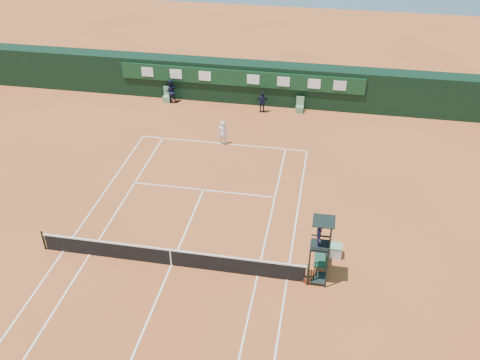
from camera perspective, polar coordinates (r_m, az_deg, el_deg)
name	(u,v)px	position (r m, az deg, el deg)	size (l,w,h in m)	color
ground	(171,265)	(25.77, -7.32, -8.99)	(90.00, 90.00, 0.00)	#B5582A
court_lines	(171,265)	(25.76, -7.33, -8.98)	(11.05, 23.85, 0.01)	silver
tennis_net	(171,257)	(25.43, -7.41, -8.14)	(12.90, 0.10, 1.10)	black
back_wall	(242,82)	(40.50, 0.18, 10.46)	(40.00, 1.65, 3.00)	black
linesman_chair_left	(167,98)	(41.12, -7.79, 8.70)	(0.55, 0.50, 1.15)	#5D8E62
linesman_chair_right	(300,108)	(39.36, 6.37, 7.64)	(0.55, 0.50, 1.15)	#54815F
umpire_chair	(321,238)	(23.46, 8.61, -6.16)	(0.96, 0.95, 3.42)	black
player_bench	(323,257)	(25.39, 8.84, -8.10)	(0.56, 1.20, 1.10)	#183E2C
tennis_bag	(310,277)	(24.97, 7.45, -10.25)	(0.31, 0.72, 0.27)	black
cooler	(336,251)	(26.23, 10.18, -7.44)	(0.57, 0.57, 0.65)	silver
tennis_ball	(182,193)	(30.40, -6.20, -1.36)	(0.06, 0.06, 0.06)	yellow
player	(223,133)	(34.65, -1.85, 5.06)	(0.61, 0.40, 1.68)	white
ball_kid_left	(171,91)	(40.74, -7.39, 9.38)	(0.87, 0.68, 1.78)	black
ball_kid_right	(262,102)	(38.93, 2.40, 8.30)	(0.93, 0.39, 1.59)	black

